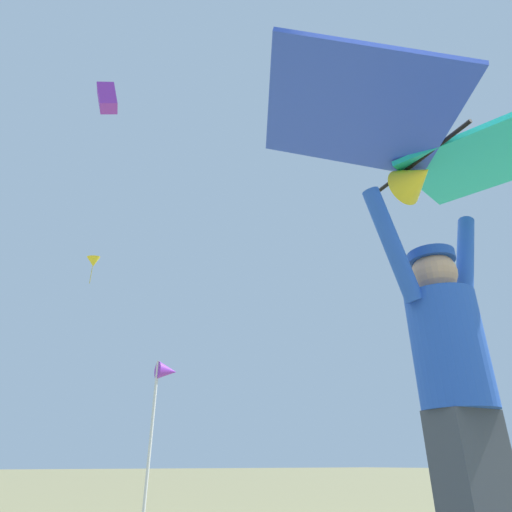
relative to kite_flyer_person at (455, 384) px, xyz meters
The scene contains 5 objects.
kite_flyer_person is the anchor object (origin of this frame).
held_stunt_kite 1.33m from the kite_flyer_person, 96.26° to the right, with size 2.18×1.25×0.44m.
distant_kite_yellow_far_center 31.60m from the kite_flyer_person, 83.59° to the left, with size 1.36×1.34×2.13m.
distant_kite_purple_high_right 21.43m from the kite_flyer_person, 89.17° to the left, with size 1.25×0.99×1.43m.
marker_flag 4.64m from the kite_flyer_person, 86.28° to the left, with size 0.30×0.24×1.88m.
Camera 1 is at (-2.09, -1.39, 0.60)m, focal length 30.33 mm.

